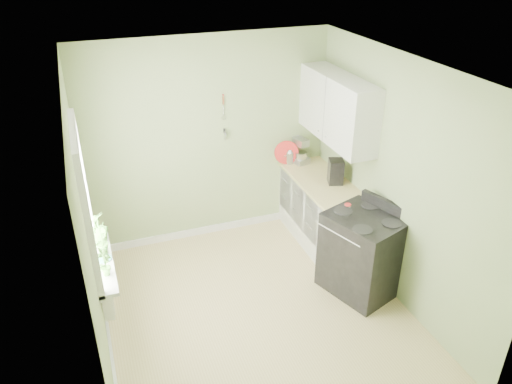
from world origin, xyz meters
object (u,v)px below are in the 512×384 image
object	(u,v)px
coffee_maker	(335,172)
stove	(362,253)
stand_mixer	(299,150)
kettle	(290,156)

from	to	relation	value
coffee_maker	stove	bearing A→B (deg)	-97.36
stand_mixer	coffee_maker	distance (m)	0.78
coffee_maker	stand_mixer	bearing A→B (deg)	101.92
stove	coffee_maker	size ratio (longest dim) A/B	3.52
stand_mixer	stove	bearing A→B (deg)	-88.84
stand_mixer	coffee_maker	xyz separation A→B (m)	(0.16, -0.76, -0.02)
stand_mixer	coffee_maker	world-z (taller)	stand_mixer
kettle	stove	bearing A→B (deg)	-84.06
kettle	coffee_maker	distance (m)	0.80
stove	stand_mixer	distance (m)	1.83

